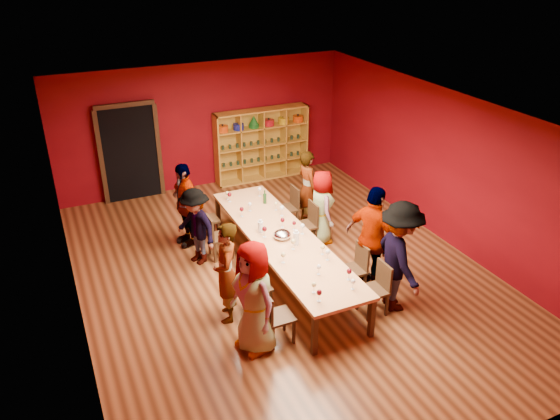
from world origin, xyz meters
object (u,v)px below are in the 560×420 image
(chair_person_left_4, at_px, (204,217))
(chair_person_right_0, at_px, (378,286))
(chair_person_left_0, at_px, (274,314))
(chair_person_right_4, at_px, (290,205))
(person_left_1, at_px, (226,273))
(person_left_3, at_px, (196,226))
(person_left_4, at_px, (185,204))
(shelving_unit, at_px, (261,141))
(person_right_4, at_px, (307,188))
(person_right_1, at_px, (374,239))
(tasting_table, at_px, (283,240))
(chair_person_left_3, at_px, (216,234))
(spittoon_bowl, at_px, (282,235))
(chair_person_right_3, at_px, (308,222))
(wine_bottle, at_px, (265,198))
(person_right_0, at_px, (399,257))
(person_left_0, at_px, (254,298))
(person_right_3, at_px, (322,207))
(chair_person_left_1, at_px, (252,285))
(chair_person_right_1, at_px, (356,266))

(chair_person_left_4, xyz_separation_m, chair_person_right_0, (1.82, -3.48, 0.00))
(chair_person_left_0, xyz_separation_m, chair_person_right_4, (1.82, 3.27, 0.00))
(person_left_1, distance_m, person_left_3, 1.84)
(chair_person_left_0, bearing_deg, person_left_4, 95.78)
(person_left_3, relative_size, chair_person_left_4, 1.69)
(shelving_unit, xyz_separation_m, person_right_4, (-0.08, -2.71, -0.17))
(shelving_unit, bearing_deg, chair_person_left_4, -132.59)
(person_right_1, bearing_deg, person_right_4, -23.43)
(chair_person_left_0, xyz_separation_m, person_right_4, (2.22, 3.27, 0.32))
(tasting_table, height_order, chair_person_left_3, chair_person_left_3)
(chair_person_left_0, xyz_separation_m, chair_person_right_0, (1.82, -0.01, 0.00))
(person_left_3, distance_m, spittoon_bowl, 1.65)
(chair_person_right_3, bearing_deg, person_left_3, 173.14)
(person_left_3, bearing_deg, wine_bottle, 81.52)
(chair_person_right_4, bearing_deg, person_left_4, 174.62)
(spittoon_bowl, bearing_deg, chair_person_left_3, 129.74)
(person_left_4, bearing_deg, person_left_1, -10.70)
(person_left_4, xyz_separation_m, wine_bottle, (1.52, -0.39, 0.00))
(chair_person_left_3, relative_size, chair_person_left_4, 1.00)
(person_right_0, bearing_deg, shelving_unit, 9.31)
(person_right_0, bearing_deg, person_left_0, 100.20)
(person_left_3, distance_m, person_right_0, 3.73)
(chair_person_left_0, height_order, person_left_3, person_left_3)
(chair_person_right_0, relative_size, person_right_0, 0.47)
(person_left_3, height_order, person_right_1, person_right_1)
(chair_person_right_0, height_order, person_right_3, person_right_3)
(person_right_0, xyz_separation_m, person_right_3, (-0.07, 2.44, -0.19))
(chair_person_left_1, height_order, chair_person_left_4, same)
(chair_person_left_0, distance_m, person_right_4, 3.96)
(tasting_table, relative_size, chair_person_right_0, 5.06)
(person_right_1, relative_size, chair_person_right_3, 2.13)
(chair_person_left_4, height_order, person_right_1, person_right_1)
(person_left_3, distance_m, chair_person_right_3, 2.23)
(chair_person_right_4, bearing_deg, person_left_0, -123.11)
(person_left_1, height_order, chair_person_right_3, person_left_1)
(chair_person_left_3, height_order, person_right_1, person_right_1)
(chair_person_right_0, height_order, person_right_0, person_right_0)
(person_right_3, height_order, wine_bottle, person_right_3)
(person_left_4, bearing_deg, chair_person_left_4, 80.99)
(person_right_0, bearing_deg, person_left_1, 82.14)
(shelving_unit, distance_m, person_left_1, 5.81)
(chair_person_right_1, xyz_separation_m, chair_person_right_4, (0.00, 2.62, 0.00))
(chair_person_right_0, bearing_deg, person_right_1, 64.47)
(person_left_0, bearing_deg, person_right_1, 90.31)
(person_left_3, height_order, person_right_4, person_right_4)
(chair_person_right_1, bearing_deg, person_right_3, 80.73)
(chair_person_right_0, bearing_deg, wine_bottle, 101.88)
(person_left_4, bearing_deg, chair_person_left_0, -3.23)
(shelving_unit, relative_size, chair_person_left_1, 2.70)
(shelving_unit, distance_m, person_right_0, 5.99)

